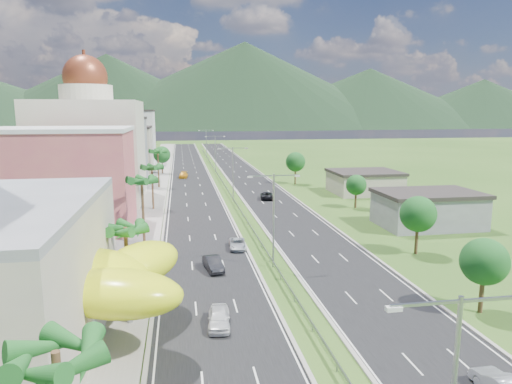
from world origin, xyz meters
TOP-DOWN VIEW (x-y plane):
  - ground at (0.00, 0.00)m, footprint 500.00×500.00m
  - road_left at (-7.50, 90.00)m, footprint 11.00×260.00m
  - road_right at (7.50, 90.00)m, footprint 11.00×260.00m
  - sidewalk_left at (-17.00, 90.00)m, footprint 7.00×260.00m
  - median_guardrail at (0.00, 71.99)m, footprint 0.10×216.06m
  - streetlight_median_b at (0.00, 10.00)m, footprint 6.04×0.25m
  - streetlight_median_c at (0.00, 50.00)m, footprint 6.04×0.25m
  - streetlight_median_d at (0.00, 95.00)m, footprint 6.04×0.25m
  - streetlight_median_e at (0.00, 140.00)m, footprint 6.04×0.25m
  - lime_canopy at (-20.00, -4.00)m, footprint 18.00×15.00m
  - pink_shophouse at (-28.00, 32.00)m, footprint 20.00×15.00m
  - domed_building at (-28.00, 55.00)m, footprint 20.00×20.00m
  - midrise_grey at (-27.00, 80.00)m, footprint 16.00×15.00m
  - midrise_beige at (-27.00, 102.00)m, footprint 16.00×15.00m
  - midrise_white at (-27.00, 125.00)m, footprint 16.00×15.00m
  - shed_near at (28.00, 25.00)m, footprint 15.00×10.00m
  - shed_far at (30.00, 55.00)m, footprint 14.00×12.00m
  - palm_tree_a at (-15.50, -22.00)m, footprint 3.60×3.60m
  - palm_tree_b at (-15.50, 2.00)m, footprint 3.60×3.60m
  - palm_tree_c at (-15.50, 22.00)m, footprint 3.60×3.60m
  - palm_tree_d at (-15.50, 45.00)m, footprint 3.60×3.60m
  - palm_tree_e at (-15.50, 70.00)m, footprint 3.60×3.60m
  - leafy_tree_lfar at (-15.50, 95.00)m, footprint 4.90×4.90m
  - leafy_tree_ra at (16.00, -5.00)m, footprint 4.20×4.20m
  - leafy_tree_rb at (19.00, 12.00)m, footprint 4.55×4.55m
  - leafy_tree_rc at (22.00, 40.00)m, footprint 3.85×3.85m
  - leafy_tree_rd at (18.00, 70.00)m, footprint 4.90×4.90m
  - mountain_ridge at (60.00, 450.00)m, footprint 860.00×140.00m
  - car_white_near_left at (-7.52, -3.87)m, footprint 2.20×4.64m
  - car_dark_left at (-6.97, 10.11)m, footprint 2.39×4.89m
  - car_silver_mid_left at (-3.20, 17.86)m, footprint 2.42×4.74m
  - car_yellow_far_left at (-9.54, 85.46)m, footprint 2.66×5.53m
  - car_dark_far_right at (7.17, 51.43)m, footprint 3.24×5.72m

SIDE VIEW (x-z plane):
  - ground at x=0.00m, z-range 0.00..0.00m
  - mountain_ridge at x=60.00m, z-range -45.00..45.00m
  - road_left at x=-7.50m, z-range 0.00..0.04m
  - road_right at x=7.50m, z-range 0.00..0.04m
  - sidewalk_left at x=-17.00m, z-range 0.00..0.12m
  - median_guardrail at x=0.00m, z-range 0.24..1.00m
  - car_silver_mid_left at x=-3.20m, z-range 0.04..1.32m
  - car_dark_far_right at x=7.17m, z-range 0.04..1.55m
  - car_white_near_left at x=-7.52m, z-range 0.04..1.57m
  - car_dark_left at x=-6.97m, z-range 0.04..1.58m
  - car_yellow_far_left at x=-9.54m, z-range 0.04..1.59m
  - shed_far at x=30.00m, z-range 0.00..4.40m
  - shed_near at x=28.00m, z-range 0.00..5.00m
  - leafy_tree_rc at x=22.00m, z-range 1.21..7.54m
  - leafy_tree_ra at x=16.00m, z-range 1.33..8.23m
  - lime_canopy at x=-20.00m, z-range 1.29..8.69m
  - leafy_tree_rb at x=19.00m, z-range 1.44..8.92m
  - leafy_tree_lfar at x=-15.50m, z-range 1.55..9.60m
  - leafy_tree_rd at x=18.00m, z-range 1.55..9.60m
  - midrise_beige at x=-27.00m, z-range 0.00..13.00m
  - streetlight_median_b at x=0.00m, z-range 1.25..12.25m
  - streetlight_median_c at x=0.00m, z-range 1.25..12.25m
  - streetlight_median_d at x=0.00m, z-range 1.25..12.25m
  - streetlight_median_e at x=0.00m, z-range 1.25..12.25m
  - palm_tree_b at x=-15.50m, z-range 3.01..11.11m
  - pink_shophouse at x=-28.00m, z-range 0.00..15.00m
  - palm_tree_d at x=-15.50m, z-range 3.24..11.84m
  - midrise_grey at x=-27.00m, z-range 0.00..16.00m
  - palm_tree_a at x=-15.50m, z-range 3.47..12.57m
  - palm_tree_e at x=-15.50m, z-range 3.61..13.01m
  - palm_tree_c at x=-15.50m, z-range 3.70..13.30m
  - midrise_white at x=-27.00m, z-range 0.00..18.00m
  - domed_building at x=-28.00m, z-range -3.00..25.70m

